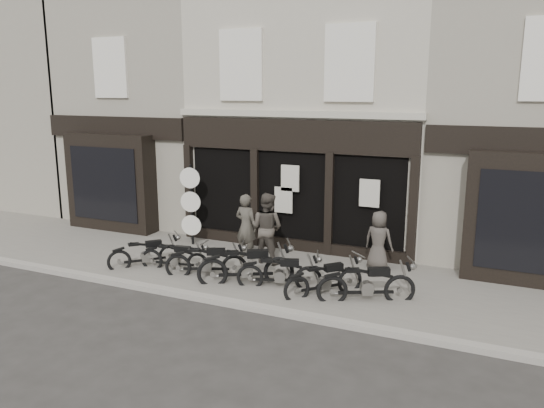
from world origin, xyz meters
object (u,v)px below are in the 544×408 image
at_px(motorcycle_3, 247,269).
at_px(advert_sign_post, 191,208).
at_px(man_right, 379,240).
at_px(motorcycle_4, 280,276).
at_px(motorcycle_2, 207,265).
at_px(man_left, 246,226).
at_px(man_centre, 267,228).
at_px(motorcycle_0, 146,256).
at_px(motorcycle_1, 175,260).
at_px(motorcycle_6, 367,287).
at_px(motorcycle_5, 325,282).

relative_size(motorcycle_3, advert_sign_post, 0.84).
distance_m(man_right, advert_sign_post, 5.66).
distance_m(motorcycle_3, motorcycle_4, 0.85).
bearing_deg(motorcycle_2, advert_sign_post, 107.90).
height_order(man_left, man_right, man_left).
xyz_separation_m(man_centre, advert_sign_post, (-2.76, 0.59, 0.17)).
relative_size(motorcycle_2, advert_sign_post, 0.77).
distance_m(motorcycle_0, motorcycle_3, 3.05).
distance_m(man_left, man_right, 3.61).
distance_m(motorcycle_0, motorcycle_1, 0.89).
bearing_deg(motorcycle_1, motorcycle_2, -14.24).
bearing_deg(motorcycle_3, man_left, 88.06).
height_order(motorcycle_2, motorcycle_6, motorcycle_6).
height_order(motorcycle_1, motorcycle_4, motorcycle_4).
xyz_separation_m(motorcycle_5, man_left, (-2.84, 1.63, 0.64)).
bearing_deg(motorcycle_5, man_left, 102.81).
bearing_deg(motorcycle_1, advert_sign_post, 101.56).
xyz_separation_m(motorcycle_2, man_left, (0.26, 1.68, 0.63)).
bearing_deg(man_centre, advert_sign_post, -5.12).
distance_m(motorcycle_6, man_right, 2.28).
distance_m(motorcycle_5, man_left, 3.34).
bearing_deg(man_right, motorcycle_2, 40.00).
bearing_deg(motorcycle_5, motorcycle_4, 133.53).
xyz_separation_m(motorcycle_1, motorcycle_3, (2.16, -0.12, 0.09)).
height_order(motorcycle_0, man_right, man_right).
height_order(motorcycle_5, man_left, man_left).
bearing_deg(motorcycle_5, motorcycle_0, 133.15).
bearing_deg(motorcycle_3, man_centre, 68.42).
bearing_deg(motorcycle_2, man_left, 59.16).
distance_m(motorcycle_5, man_centre, 2.76).
bearing_deg(motorcycle_4, motorcycle_1, 160.13).
bearing_deg(man_left, advert_sign_post, -6.68).
relative_size(motorcycle_5, man_centre, 0.86).
distance_m(motorcycle_2, motorcycle_4, 1.99).
bearing_deg(motorcycle_0, man_centre, -17.17).
relative_size(motorcycle_0, motorcycle_1, 0.83).
bearing_deg(motorcycle_4, motorcycle_2, 161.90).
xyz_separation_m(motorcycle_6, advert_sign_post, (-5.92, 2.13, 0.82)).
height_order(motorcycle_6, man_left, man_left).
bearing_deg(motorcycle_4, advert_sign_post, 131.71).
bearing_deg(motorcycle_4, motorcycle_0, 161.44).
xyz_separation_m(motorcycle_1, motorcycle_2, (1.01, -0.08, 0.04)).
bearing_deg(motorcycle_3, advert_sign_post, 113.98).
bearing_deg(man_centre, motorcycle_0, 36.26).
height_order(motorcycle_1, motorcycle_5, motorcycle_5).
bearing_deg(motorcycle_1, man_centre, 28.21).
bearing_deg(motorcycle_2, motorcycle_0, 157.72).
distance_m(motorcycle_1, man_centre, 2.56).
height_order(motorcycle_1, motorcycle_3, motorcycle_3).
xyz_separation_m(man_left, advert_sign_post, (-2.09, 0.50, 0.22)).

